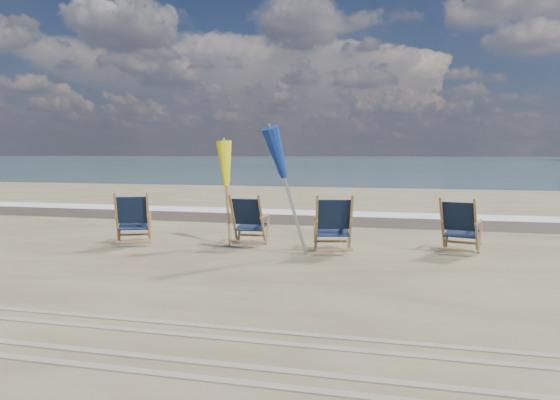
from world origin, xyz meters
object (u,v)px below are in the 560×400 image
(beach_chair_3, at_px, (476,227))
(umbrella_blue, at_px, (290,154))
(beach_chair_1, at_px, (262,221))
(beach_chair_2, at_px, (351,224))
(beach_chair_0, at_px, (148,219))
(umbrella_yellow, at_px, (227,169))

(beach_chair_3, distance_m, umbrella_blue, 3.36)
(beach_chair_1, bearing_deg, beach_chair_2, 168.09)
(beach_chair_2, distance_m, beach_chair_3, 2.09)
(beach_chair_1, xyz_separation_m, umbrella_blue, (0.73, -0.78, 1.22))
(beach_chair_0, distance_m, beach_chair_2, 3.79)
(beach_chair_1, relative_size, umbrella_blue, 0.44)
(beach_chair_0, height_order, umbrella_blue, umbrella_blue)
(beach_chair_2, height_order, umbrella_yellow, umbrella_yellow)
(beach_chair_0, xyz_separation_m, beach_chair_2, (3.79, 0.06, 0.01))
(beach_chair_1, height_order, beach_chair_3, beach_chair_3)
(umbrella_yellow, height_order, umbrella_blue, umbrella_blue)
(beach_chair_1, relative_size, beach_chair_3, 0.99)
(umbrella_yellow, bearing_deg, beach_chair_2, -9.53)
(beach_chair_2, height_order, umbrella_blue, umbrella_blue)
(beach_chair_1, xyz_separation_m, beach_chair_3, (3.74, 0.05, 0.01))
(beach_chair_0, xyz_separation_m, umbrella_blue, (2.83, -0.39, 1.20))
(beach_chair_3, bearing_deg, beach_chair_1, 16.00)
(beach_chair_0, bearing_deg, umbrella_yellow, 174.24)
(umbrella_yellow, distance_m, umbrella_blue, 1.68)
(beach_chair_2, relative_size, umbrella_blue, 0.47)
(beach_chair_0, distance_m, beach_chair_1, 2.14)
(beach_chair_2, bearing_deg, beach_chair_0, -12.81)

